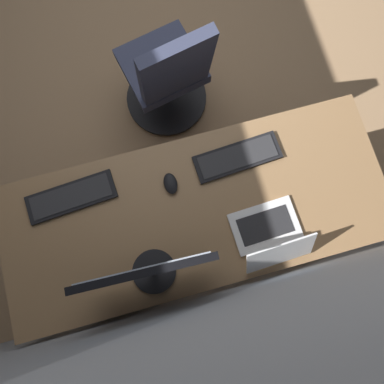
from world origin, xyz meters
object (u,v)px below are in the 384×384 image
at_px(monitor_primary, 148,272).
at_px(mouse_main, 171,184).
at_px(laptop_leftmost, 271,236).
at_px(keyboard_spare, 71,197).
at_px(drawer_pedestal, 119,246).
at_px(keyboard_main, 237,157).
at_px(office_chair, 167,76).

distance_m(monitor_primary, mouse_main, 0.47).
distance_m(laptop_leftmost, keyboard_spare, 0.95).
height_order(keyboard_spare, mouse_main, mouse_main).
distance_m(drawer_pedestal, keyboard_main, 0.85).
height_order(laptop_leftmost, keyboard_main, laptop_leftmost).
xyz_separation_m(drawer_pedestal, keyboard_spare, (0.09, -0.25, 0.39)).
distance_m(keyboard_spare, mouse_main, 0.47).
xyz_separation_m(monitor_primary, laptop_leftmost, (-0.55, -0.01, -0.19)).
bearing_deg(drawer_pedestal, monitor_primary, 136.77).
distance_m(drawer_pedestal, keyboard_spare, 0.47).
xyz_separation_m(laptop_leftmost, keyboard_main, (0.03, -0.41, -0.04)).
distance_m(drawer_pedestal, office_chair, 1.03).
bearing_deg(laptop_leftmost, keyboard_spare, -26.86).
distance_m(keyboard_main, office_chair, 0.74).
bearing_deg(office_chair, keyboard_spare, 45.97).
bearing_deg(keyboard_spare, mouse_main, 172.33).
relative_size(monitor_primary, mouse_main, 5.24).
bearing_deg(keyboard_spare, monitor_primary, 124.02).
relative_size(keyboard_spare, mouse_main, 4.12).
bearing_deg(laptop_leftmost, office_chair, -77.89).
height_order(monitor_primary, laptop_leftmost, monitor_primary).
bearing_deg(keyboard_spare, laptop_leftmost, 153.14).
xyz_separation_m(keyboard_main, keyboard_spare, (0.81, -0.02, 0.00)).
height_order(laptop_leftmost, mouse_main, laptop_leftmost).
relative_size(drawer_pedestal, laptop_leftmost, 2.18).
bearing_deg(mouse_main, monitor_primary, 64.69).
relative_size(keyboard_main, office_chair, 0.44).
relative_size(laptop_leftmost, office_chair, 0.33).
distance_m(drawer_pedestal, laptop_leftmost, 0.88).
bearing_deg(monitor_primary, drawer_pedestal, -43.23).
xyz_separation_m(keyboard_spare, mouse_main, (-0.47, 0.06, 0.01)).
bearing_deg(keyboard_main, mouse_main, 7.03).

